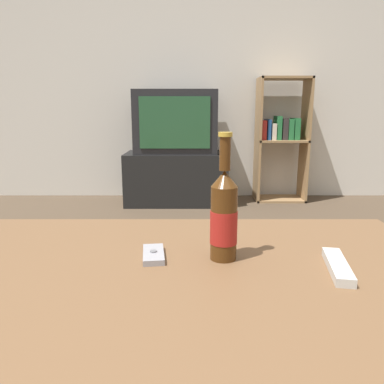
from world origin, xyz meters
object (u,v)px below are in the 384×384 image
Objects in this scene: television at (175,122)px; beer_bottle at (223,216)px; tv_stand at (176,178)px; bookshelf at (280,137)px; cell_phone at (153,254)px; remote_control at (337,266)px.

beer_bottle is (0.22, -2.59, -0.14)m from television.
bookshelf is at bearing 6.20° from tv_stand.
cell_phone is at bearing -109.10° from bookshelf.
bookshelf reaches higher than remote_control.
beer_bottle reaches higher than tv_stand.
bookshelf reaches higher than beer_bottle.
bookshelf is 2.81m from beer_bottle.
cell_phone is at bearing -88.84° from television.
television is 2.59m from cell_phone.
remote_control is (-0.51, -2.77, -0.10)m from bookshelf.
remote_control is (0.25, -0.07, -0.10)m from beer_bottle.
bookshelf reaches higher than cell_phone.
bookshelf is (0.98, 0.11, 0.38)m from tv_stand.
remote_control is (0.42, -0.08, 0.00)m from cell_phone.
cell_phone is 0.43m from remote_control.
beer_bottle is 1.64× the size of remote_control.
television is 6.16× the size of cell_phone.
cell_phone is at bearing 177.08° from beer_bottle.
tv_stand is 1.06m from bookshelf.
tv_stand is 2.63m from beer_bottle.
cell_phone is at bearing -88.85° from tv_stand.
television is 2.60m from beer_bottle.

